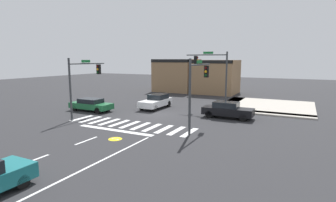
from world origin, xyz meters
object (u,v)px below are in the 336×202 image
traffic_signal_northeast (213,70)px  traffic_signal_southwest (84,77)px  traffic_signal_southeast (198,82)px  car_green (91,105)px  car_white (156,101)px  car_black (227,110)px

traffic_signal_northeast → traffic_signal_southwest: size_ratio=1.13×
traffic_signal_northeast → traffic_signal_southeast: (1.59, -8.59, -0.58)m
car_green → car_white: bearing=-139.6°
car_green → car_white: (5.30, 4.51, 0.09)m
car_green → car_white: 6.96m
traffic_signal_southwest → car_black: traffic_signal_southwest is taller
car_black → car_white: car_white is taller
car_green → car_black: 13.99m
traffic_signal_northeast → car_black: (2.59, -3.43, -3.52)m
traffic_signal_southeast → car_black: (0.99, 5.16, -2.95)m
traffic_signal_southwest → car_green: traffic_signal_southwest is taller
traffic_signal_northeast → car_green: traffic_signal_northeast is taller
traffic_signal_northeast → traffic_signal_southeast: 8.75m
traffic_signal_northeast → car_white: 7.04m
traffic_signal_northeast → car_green: (-11.06, -6.52, -3.60)m
traffic_signal_southeast → car_black: bearing=-10.9°
car_black → car_white: bearing=170.4°
car_green → car_black: (13.64, 3.09, 0.08)m
car_green → traffic_signal_southwest: bearing=123.2°
traffic_signal_northeast → traffic_signal_southwest: bearing=43.8°
traffic_signal_southeast → car_green: (-12.65, 2.06, -3.02)m
car_white → traffic_signal_southeast: bearing=48.2°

